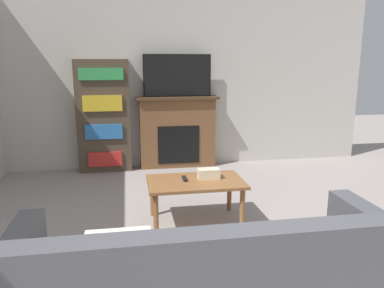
# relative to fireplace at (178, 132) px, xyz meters

# --- Properties ---
(wall_back) EXTENTS (6.11, 0.06, 2.70)m
(wall_back) POSITION_rel_fireplace_xyz_m (0.01, 0.14, 0.80)
(wall_back) COLOR beige
(wall_back) RESTS_ON ground_plane
(fireplace) EXTENTS (1.25, 0.28, 1.09)m
(fireplace) POSITION_rel_fireplace_xyz_m (0.00, 0.00, 0.00)
(fireplace) COLOR brown
(fireplace) RESTS_ON ground_plane
(tv) EXTENTS (1.02, 0.03, 0.63)m
(tv) POSITION_rel_fireplace_xyz_m (-0.00, -0.02, 0.86)
(tv) COLOR black
(tv) RESTS_ON fireplace
(couch) EXTENTS (2.41, 0.99, 0.82)m
(couch) POSITION_rel_fireplace_xyz_m (-0.29, -3.66, -0.28)
(couch) COLOR #4C4C51
(couch) RESTS_ON ground_plane
(coffee_table) EXTENTS (0.96, 0.59, 0.44)m
(coffee_table) POSITION_rel_fireplace_xyz_m (-0.10, -2.10, -0.17)
(coffee_table) COLOR brown
(coffee_table) RESTS_ON ground_plane
(tissue_box) EXTENTS (0.22, 0.12, 0.10)m
(tissue_box) POSITION_rel_fireplace_xyz_m (0.04, -2.05, -0.06)
(tissue_box) COLOR beige
(tissue_box) RESTS_ON coffee_table
(remote_control) EXTENTS (0.04, 0.15, 0.02)m
(remote_control) POSITION_rel_fireplace_xyz_m (-0.21, -2.05, -0.10)
(remote_control) COLOR black
(remote_control) RESTS_ON coffee_table
(bookshelf) EXTENTS (0.77, 0.29, 1.65)m
(bookshelf) POSITION_rel_fireplace_xyz_m (-1.10, -0.02, 0.27)
(bookshelf) COLOR #4C3D2D
(bookshelf) RESTS_ON ground_plane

